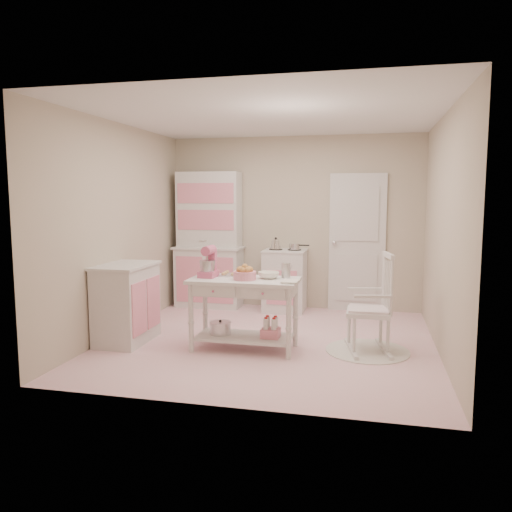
{
  "coord_description": "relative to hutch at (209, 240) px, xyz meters",
  "views": [
    {
      "loc": [
        1.14,
        -5.63,
        1.71
      ],
      "look_at": [
        -0.19,
        0.14,
        0.99
      ],
      "focal_mm": 35.0,
      "sensor_mm": 36.0,
      "label": 1
    }
  ],
  "objects": [
    {
      "name": "metal_pitcher",
      "position": [
        1.52,
        -1.86,
        -0.16
      ],
      "size": [
        0.1,
        0.1,
        0.17
      ],
      "primitive_type": "cylinder",
      "color": "silver",
      "rests_on": "work_table"
    },
    {
      "name": "room_shell",
      "position": [
        1.29,
        -1.66,
        0.61
      ],
      "size": [
        3.84,
        3.84,
        2.62
      ],
      "color": "pink",
      "rests_on": "ground"
    },
    {
      "name": "lace_rug",
      "position": [
        2.43,
        -1.8,
        -1.03
      ],
      "size": [
        0.92,
        0.92,
        0.01
      ],
      "primitive_type": "cylinder",
      "color": "white",
      "rests_on": "ground"
    },
    {
      "name": "hutch",
      "position": [
        0.0,
        0.0,
        0.0
      ],
      "size": [
        1.06,
        0.5,
        2.08
      ],
      "primitive_type": "cube",
      "color": "silver",
      "rests_on": "ground"
    },
    {
      "name": "rocking_chair",
      "position": [
        2.43,
        -1.8,
        -0.49
      ],
      "size": [
        0.61,
        0.8,
        1.1
      ],
      "primitive_type": "cube",
      "rotation": [
        0.0,
        0.0,
        0.2
      ],
      "color": "silver",
      "rests_on": "ground"
    },
    {
      "name": "stove",
      "position": [
        1.2,
        -0.05,
        -0.58
      ],
      "size": [
        0.62,
        0.57,
        0.92
      ],
      "primitive_type": "cube",
      "color": "silver",
      "rests_on": "ground"
    },
    {
      "name": "door",
      "position": [
        2.24,
        0.21,
        -0.02
      ],
      "size": [
        0.82,
        0.05,
        2.04
      ],
      "primitive_type": "cube",
      "color": "silver",
      "rests_on": "ground"
    },
    {
      "name": "bread_basket",
      "position": [
        1.1,
        -2.07,
        -0.19
      ],
      "size": [
        0.25,
        0.25,
        0.09
      ],
      "primitive_type": "cylinder",
      "color": "pink",
      "rests_on": "work_table"
    },
    {
      "name": "work_table",
      "position": [
        1.08,
        -2.02,
        -0.64
      ],
      "size": [
        1.2,
        0.6,
        0.8
      ],
      "primitive_type": "cube",
      "color": "silver",
      "rests_on": "ground"
    },
    {
      "name": "mixing_bowl",
      "position": [
        1.34,
        -1.94,
        -0.2
      ],
      "size": [
        0.23,
        0.23,
        0.07
      ],
      "primitive_type": "imported",
      "color": "white",
      "rests_on": "work_table"
    },
    {
      "name": "cookie_tray",
      "position": [
        0.93,
        -1.84,
        -0.23
      ],
      "size": [
        0.34,
        0.24,
        0.02
      ],
      "primitive_type": "cube",
      "color": "silver",
      "rests_on": "work_table"
    },
    {
      "name": "base_cabinet",
      "position": [
        -0.34,
        -2.04,
        -0.58
      ],
      "size": [
        0.54,
        0.84,
        0.92
      ],
      "primitive_type": "cube",
      "color": "silver",
      "rests_on": "ground"
    },
    {
      "name": "stand_mixer",
      "position": [
        0.66,
        -2.0,
        -0.07
      ],
      "size": [
        0.21,
        0.29,
        0.34
      ],
      "primitive_type": "cube",
      "rotation": [
        0.0,
        0.0,
        -0.04
      ],
      "color": "#D05780",
      "rests_on": "work_table"
    },
    {
      "name": "recipe_book",
      "position": [
        1.53,
        -2.14,
        -0.23
      ],
      "size": [
        0.18,
        0.24,
        0.02
      ],
      "primitive_type": "imported",
      "rotation": [
        0.0,
        0.0,
        -0.04
      ],
      "color": "white",
      "rests_on": "work_table"
    }
  ]
}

